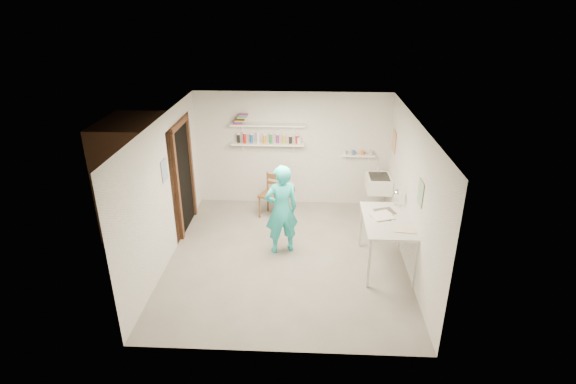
{
  "coord_description": "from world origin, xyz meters",
  "views": [
    {
      "loc": [
        0.34,
        -6.63,
        4.18
      ],
      "look_at": [
        0.0,
        0.4,
        1.05
      ],
      "focal_mm": 28.0,
      "sensor_mm": 36.0,
      "label": 1
    }
  ],
  "objects_px": {
    "man": "(281,210)",
    "work_table": "(386,243)",
    "wooden_chair": "(272,195)",
    "wall_clock": "(286,190)",
    "belfast_sink": "(379,183)",
    "desk_lamp": "(398,194)"
  },
  "relations": [
    {
      "from": "man",
      "to": "work_table",
      "type": "distance_m",
      "value": 1.83
    },
    {
      "from": "man",
      "to": "belfast_sink",
      "type": "bearing_deg",
      "value": -161.13
    },
    {
      "from": "wall_clock",
      "to": "work_table",
      "type": "bearing_deg",
      "value": -40.01
    },
    {
      "from": "wooden_chair",
      "to": "work_table",
      "type": "bearing_deg",
      "value": -17.53
    },
    {
      "from": "belfast_sink",
      "to": "wall_clock",
      "type": "bearing_deg",
      "value": -144.2
    },
    {
      "from": "wall_clock",
      "to": "wooden_chair",
      "type": "distance_m",
      "value": 1.32
    },
    {
      "from": "work_table",
      "to": "desk_lamp",
      "type": "height_order",
      "value": "desk_lamp"
    },
    {
      "from": "wooden_chair",
      "to": "work_table",
      "type": "relative_size",
      "value": 0.72
    },
    {
      "from": "work_table",
      "to": "wooden_chair",
      "type": "bearing_deg",
      "value": 139.38
    },
    {
      "from": "work_table",
      "to": "desk_lamp",
      "type": "distance_m",
      "value": 0.86
    },
    {
      "from": "desk_lamp",
      "to": "wooden_chair",
      "type": "bearing_deg",
      "value": 151.53
    },
    {
      "from": "man",
      "to": "desk_lamp",
      "type": "relative_size",
      "value": 9.86
    },
    {
      "from": "belfast_sink",
      "to": "wall_clock",
      "type": "distance_m",
      "value": 2.22
    },
    {
      "from": "belfast_sink",
      "to": "man",
      "type": "xyz_separation_m",
      "value": [
        -1.85,
        -1.49,
        0.1
      ]
    },
    {
      "from": "man",
      "to": "work_table",
      "type": "relative_size",
      "value": 1.23
    },
    {
      "from": "wall_clock",
      "to": "work_table",
      "type": "distance_m",
      "value": 1.89
    },
    {
      "from": "belfast_sink",
      "to": "desk_lamp",
      "type": "height_order",
      "value": "desk_lamp"
    },
    {
      "from": "man",
      "to": "desk_lamp",
      "type": "height_order",
      "value": "man"
    },
    {
      "from": "man",
      "to": "wooden_chair",
      "type": "distance_m",
      "value": 1.4
    },
    {
      "from": "desk_lamp",
      "to": "man",
      "type": "bearing_deg",
      "value": -176.56
    },
    {
      "from": "work_table",
      "to": "desk_lamp",
      "type": "relative_size",
      "value": 8.0
    },
    {
      "from": "wooden_chair",
      "to": "desk_lamp",
      "type": "distance_m",
      "value": 2.62
    }
  ]
}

